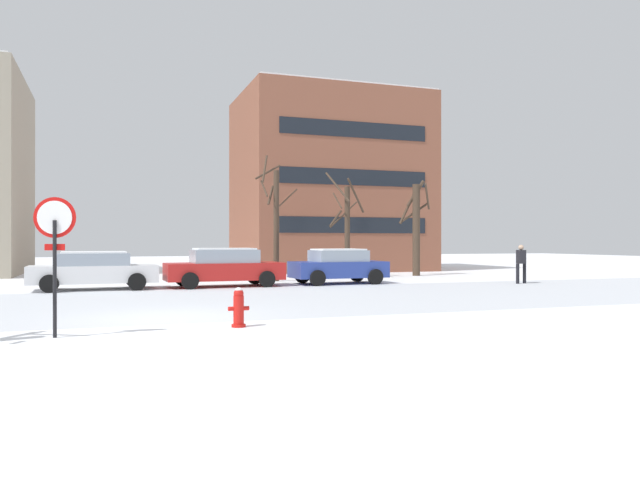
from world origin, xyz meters
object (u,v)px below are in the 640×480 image
(parked_car_red, at_px, (224,267))
(pedestrian_crossing, at_px, (521,261))
(fire_hydrant, at_px, (239,307))
(parked_car_blue, at_px, (338,266))
(parked_car_white, at_px, (94,270))
(stop_sign, at_px, (55,239))

(parked_car_red, xyz_separation_m, pedestrian_crossing, (12.21, -2.43, 0.18))
(fire_hydrant, relative_size, parked_car_blue, 0.21)
(fire_hydrant, xyz_separation_m, parked_car_white, (-3.04, 11.47, 0.31))
(stop_sign, bearing_deg, parked_car_red, 65.56)
(fire_hydrant, relative_size, parked_car_red, 0.18)
(stop_sign, distance_m, parked_car_blue, 15.53)
(pedestrian_crossing, bearing_deg, parked_car_red, 168.76)
(stop_sign, bearing_deg, fire_hydrant, 4.85)
(parked_car_white, relative_size, parked_car_red, 0.99)
(fire_hydrant, bearing_deg, parked_car_red, 81.04)
(stop_sign, height_order, pedestrian_crossing, stop_sign)
(fire_hydrant, height_order, parked_car_blue, parked_car_blue)
(parked_car_white, relative_size, pedestrian_crossing, 2.77)
(pedestrian_crossing, bearing_deg, fire_hydrant, -147.38)
(fire_hydrant, distance_m, parked_car_red, 11.53)
(fire_hydrant, relative_size, parked_car_white, 0.18)
(parked_car_red, relative_size, parked_car_blue, 1.15)
(stop_sign, xyz_separation_m, pedestrian_crossing, (17.52, 9.26, -0.88))
(stop_sign, xyz_separation_m, parked_car_white, (0.47, 11.77, -1.11))
(parked_car_white, distance_m, pedestrian_crossing, 17.23)
(pedestrian_crossing, bearing_deg, parked_car_blue, 161.63)
(stop_sign, bearing_deg, parked_car_white, 87.70)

